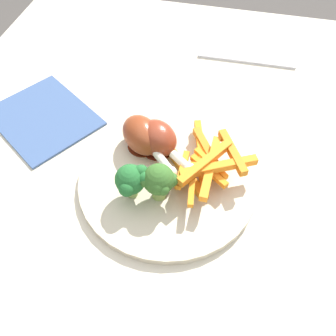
% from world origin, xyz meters
% --- Properties ---
extents(ground_plane, '(6.00, 6.00, 0.00)m').
position_xyz_m(ground_plane, '(0.00, 0.00, 0.00)').
color(ground_plane, '#4C4742').
extents(dining_table, '(1.00, 0.77, 0.74)m').
position_xyz_m(dining_table, '(0.00, 0.00, 0.62)').
color(dining_table, beige).
rests_on(dining_table, ground_plane).
extents(dinner_plate, '(0.26, 0.26, 0.01)m').
position_xyz_m(dinner_plate, '(-0.01, -0.04, 0.74)').
color(dinner_plate, beige).
rests_on(dinner_plate, dining_table).
extents(broccoli_floret_front, '(0.05, 0.05, 0.06)m').
position_xyz_m(broccoli_floret_front, '(-0.04, -0.04, 0.78)').
color(broccoli_floret_front, '#8EAC4F').
rests_on(broccoli_floret_front, dinner_plate).
extents(broccoli_floret_middle, '(0.05, 0.05, 0.06)m').
position_xyz_m(broccoli_floret_middle, '(-0.05, -0.00, 0.78)').
color(broccoli_floret_middle, '#8EAA54').
rests_on(broccoli_floret_middle, dinner_plate).
extents(carrot_fries_pile, '(0.16, 0.13, 0.04)m').
position_xyz_m(carrot_fries_pile, '(0.01, -0.09, 0.77)').
color(carrot_fries_pile, orange).
rests_on(carrot_fries_pile, dinner_plate).
extents(chicken_drumstick_near, '(0.10, 0.11, 0.05)m').
position_xyz_m(chicken_drumstick_near, '(0.04, -0.02, 0.77)').
color(chicken_drumstick_near, '#5F1E12').
rests_on(chicken_drumstick_near, dinner_plate).
extents(chicken_drumstick_far, '(0.11, 0.11, 0.05)m').
position_xyz_m(chicken_drumstick_far, '(0.04, 0.01, 0.77)').
color(chicken_drumstick_far, '#602110').
rests_on(chicken_drumstick_far, dinner_plate).
extents(fork, '(0.02, 0.19, 0.00)m').
position_xyz_m(fork, '(0.31, -0.13, 0.74)').
color(fork, silver).
rests_on(fork, dining_table).
extents(napkin, '(0.21, 0.22, 0.00)m').
position_xyz_m(napkin, '(0.07, 0.19, 0.74)').
color(napkin, '#3D5684').
rests_on(napkin, dining_table).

